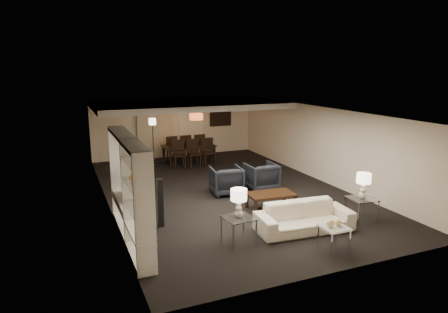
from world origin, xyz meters
name	(u,v)px	position (x,y,z in m)	size (l,w,h in m)	color
floor	(224,191)	(0.00, 0.00, 0.00)	(11.00, 11.00, 0.00)	black
ceiling	(224,111)	(0.00, 0.00, 2.50)	(7.00, 11.00, 0.02)	silver
wall_back	(175,127)	(0.00, 5.50, 1.25)	(7.00, 0.02, 2.50)	beige
wall_front	(340,210)	(0.00, -5.50, 1.25)	(7.00, 0.02, 2.50)	beige
wall_left	(106,162)	(-3.50, 0.00, 1.25)	(0.02, 11.00, 2.50)	beige
wall_right	(319,144)	(3.50, 0.00, 1.25)	(0.02, 11.00, 2.50)	beige
ceiling_soffit	(189,104)	(0.00, 3.50, 2.40)	(7.00, 4.00, 0.20)	silver
curtains	(155,130)	(-0.90, 5.42, 1.20)	(1.50, 0.12, 2.40)	beige
door	(191,131)	(0.70, 5.47, 1.05)	(0.90, 0.05, 2.10)	silver
painting	(220,118)	(2.10, 5.46, 1.55)	(0.95, 0.04, 0.65)	#142D38
media_unit	(129,190)	(-3.31, -2.60, 1.18)	(0.38, 3.40, 2.35)	white
pendant_light	(196,117)	(0.30, 3.50, 1.92)	(0.52, 0.52, 0.24)	#D8591E
sofa	(304,217)	(0.55, -3.59, 0.33)	(2.27, 0.89, 0.66)	beige
coffee_table	(271,201)	(0.55, -1.99, 0.22)	(1.25, 0.73, 0.45)	black
armchair_left	(226,180)	(-0.05, -0.29, 0.42)	(0.90, 0.93, 0.85)	black
armchair_right	(261,176)	(1.15, -0.29, 0.42)	(0.90, 0.93, 0.85)	black
side_table_left	(238,230)	(-1.15, -3.59, 0.29)	(0.62, 0.62, 0.58)	silver
side_table_right	(361,209)	(2.25, -3.59, 0.29)	(0.62, 0.62, 0.58)	white
table_lamp_left	(239,203)	(-1.15, -3.59, 0.90)	(0.35, 0.35, 0.64)	beige
table_lamp_right	(363,186)	(2.25, -3.59, 0.90)	(0.35, 0.35, 0.64)	beige
marble_table	(334,238)	(0.55, -4.69, 0.26)	(0.52, 0.52, 0.52)	white
gold_gourd_a	(331,224)	(0.45, -4.69, 0.60)	(0.17, 0.17, 0.17)	#E7C17A
gold_gourd_b	(338,223)	(0.65, -4.69, 0.59)	(0.15, 0.15, 0.15)	tan
television	(125,184)	(-3.28, -1.74, 1.07)	(0.15, 1.11, 0.64)	black
vase_blue	(138,205)	(-3.31, -3.57, 1.15)	(0.17, 0.17, 0.18)	#272AAB
vase_amber	(133,176)	(-3.31, -3.23, 1.65)	(0.18, 0.18, 0.19)	gold
floor_speaker	(160,203)	(-2.51, -2.05, 0.60)	(0.13, 0.13, 1.19)	black
dining_table	(189,154)	(0.13, 3.96, 0.36)	(2.03, 1.13, 0.72)	black
chair_nl	(179,155)	(-0.47, 3.31, 0.53)	(0.49, 0.49, 1.06)	black
chair_nm	(194,153)	(0.13, 3.31, 0.53)	(0.49, 0.49, 1.06)	black
chair_nr	(209,152)	(0.73, 3.31, 0.53)	(0.49, 0.49, 1.06)	black
chair_fl	(170,148)	(-0.47, 4.61, 0.53)	(0.49, 0.49, 1.06)	black
chair_fm	(184,147)	(0.13, 4.61, 0.53)	(0.49, 0.49, 1.06)	black
chair_fr	(198,146)	(0.73, 4.61, 0.53)	(0.49, 0.49, 1.06)	black
floor_lamp	(153,142)	(-1.28, 4.07, 0.93)	(0.27, 0.27, 1.87)	black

